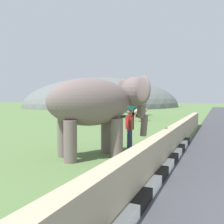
{
  "coord_description": "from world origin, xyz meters",
  "views": [
    {
      "loc": [
        -4.42,
        2.18,
        2.1
      ],
      "look_at": [
        3.94,
        5.78,
        1.6
      ],
      "focal_mm": 39.64,
      "sensor_mm": 36.0,
      "label": 1
    }
  ],
  "objects_px": {
    "elephant": "(99,103)",
    "cow_near": "(140,112)",
    "person_handler": "(130,127)",
    "bus_teal": "(113,99)",
    "cow_mid": "(93,114)"
  },
  "relations": [
    {
      "from": "elephant",
      "to": "cow_mid",
      "type": "distance_m",
      "value": 10.84
    },
    {
      "from": "bus_teal",
      "to": "cow_near",
      "type": "xyz_separation_m",
      "value": [
        -3.72,
        -4.25,
        -1.21
      ]
    },
    {
      "from": "person_handler",
      "to": "cow_near",
      "type": "xyz_separation_m",
      "value": [
        12.13,
        3.23,
        -0.06
      ]
    },
    {
      "from": "elephant",
      "to": "cow_mid",
      "type": "relative_size",
      "value": 2.02
    },
    {
      "from": "elephant",
      "to": "cow_near",
      "type": "bearing_deg",
      "value": 10.88
    },
    {
      "from": "bus_teal",
      "to": "cow_near",
      "type": "relative_size",
      "value": 4.5
    },
    {
      "from": "person_handler",
      "to": "cow_near",
      "type": "bearing_deg",
      "value": 14.92
    },
    {
      "from": "elephant",
      "to": "cow_mid",
      "type": "height_order",
      "value": "elephant"
    },
    {
      "from": "bus_teal",
      "to": "cow_near",
      "type": "distance_m",
      "value": 5.78
    },
    {
      "from": "elephant",
      "to": "cow_near",
      "type": "relative_size",
      "value": 2.03
    },
    {
      "from": "person_handler",
      "to": "cow_mid",
      "type": "relative_size",
      "value": 0.86
    },
    {
      "from": "elephant",
      "to": "cow_near",
      "type": "xyz_separation_m",
      "value": [
        13.8,
        2.65,
        -1.06
      ]
    },
    {
      "from": "person_handler",
      "to": "bus_teal",
      "type": "distance_m",
      "value": 17.56
    },
    {
      "from": "person_handler",
      "to": "bus_teal",
      "type": "height_order",
      "value": "bus_teal"
    },
    {
      "from": "bus_teal",
      "to": "person_handler",
      "type": "bearing_deg",
      "value": -154.72
    }
  ]
}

